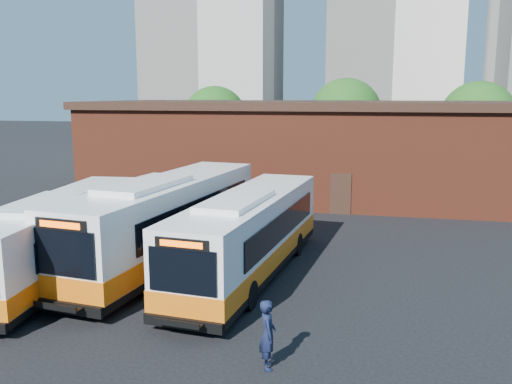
% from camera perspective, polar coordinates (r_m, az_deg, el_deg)
% --- Properties ---
extents(ground, '(220.00, 220.00, 0.00)m').
position_cam_1_polar(ground, '(19.04, -3.38, -10.88)').
color(ground, black).
extents(bus_west, '(3.45, 11.82, 3.18)m').
position_cam_1_polar(bus_west, '(21.93, -19.84, -4.67)').
color(bus_west, white).
rests_on(bus_west, ground).
extents(bus_midwest, '(4.26, 13.47, 3.62)m').
position_cam_1_polar(bus_midwest, '(22.52, -9.41, -3.28)').
color(bus_midwest, white).
rests_on(bus_midwest, ground).
extents(bus_mideast, '(3.61, 12.19, 3.28)m').
position_cam_1_polar(bus_mideast, '(20.71, -0.74, -4.78)').
color(bus_mideast, white).
rests_on(bus_mideast, ground).
extents(transit_worker, '(0.60, 0.76, 1.81)m').
position_cam_1_polar(transit_worker, '(14.10, 1.25, -14.74)').
color(transit_worker, '#121934').
rests_on(transit_worker, ground).
extents(depot_building, '(28.60, 12.60, 6.40)m').
position_cam_1_polar(depot_building, '(37.56, 5.02, 4.70)').
color(depot_building, maroon).
rests_on(depot_building, ground).
extents(tree_west, '(6.00, 6.00, 7.65)m').
position_cam_1_polar(tree_west, '(51.34, -4.35, 7.74)').
color(tree_west, '#382314').
rests_on(tree_west, ground).
extents(tree_mid, '(6.56, 6.56, 8.36)m').
position_cam_1_polar(tree_mid, '(51.18, 9.42, 8.11)').
color(tree_mid, '#382314').
rests_on(tree_mid, ground).
extents(tree_east, '(6.24, 6.24, 7.96)m').
position_cam_1_polar(tree_east, '(48.77, 22.30, 7.10)').
color(tree_east, '#382314').
rests_on(tree_east, ground).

